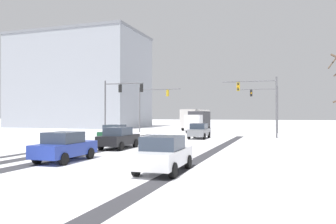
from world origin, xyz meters
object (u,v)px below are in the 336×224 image
at_px(traffic_signal_far_right, 267,101).
at_px(car_blue_fourth, 65,147).
at_px(traffic_signal_far_left, 151,101).
at_px(bus_oncoming, 196,118).
at_px(car_black_third, 119,138).
at_px(box_truck_delivery, 198,121).
at_px(office_building_far_left_block, 80,81).
at_px(traffic_signal_near_right, 261,97).
at_px(traffic_signal_near_left, 118,97).
at_px(car_dark_green_second, 115,133).
at_px(car_white_fifth, 164,154).
at_px(car_grey_lead, 199,131).

distance_m(traffic_signal_far_right, car_blue_fourth, 34.19).
xyz_separation_m(traffic_signal_far_left, car_blue_fourth, (6.28, -28.62, -3.63)).
bearing_deg(bus_oncoming, car_black_third, -86.59).
height_order(car_black_third, box_truck_delivery, box_truck_delivery).
distance_m(car_blue_fourth, office_building_far_left_block, 51.29).
height_order(traffic_signal_far_right, car_blue_fourth, traffic_signal_far_right).
xyz_separation_m(traffic_signal_near_right, traffic_signal_near_left, (-15.77, -1.85, 0.19)).
distance_m(car_dark_green_second, car_blue_fourth, 12.74).
bearing_deg(traffic_signal_far_right, traffic_signal_far_left, -165.74).
distance_m(car_black_third, box_truck_delivery, 24.10).
relative_size(car_black_third, car_white_fifth, 0.99).
distance_m(car_dark_green_second, box_truck_delivery, 19.16).
height_order(car_black_third, office_building_far_left_block, office_building_far_left_block).
bearing_deg(traffic_signal_far_left, traffic_signal_far_right, 14.26).
bearing_deg(car_black_third, traffic_signal_far_right, 68.96).
bearing_deg(car_blue_fourth, box_truck_delivery, 89.86).
bearing_deg(office_building_far_left_block, bus_oncoming, -8.12).
bearing_deg(car_grey_lead, traffic_signal_near_left, -177.90).
xyz_separation_m(traffic_signal_far_right, car_blue_fourth, (-9.53, -32.64, -3.55)).
xyz_separation_m(traffic_signal_near_left, car_blue_fourth, (6.42, -18.84, -3.77)).
bearing_deg(traffic_signal_near_right, car_dark_green_second, -146.54).
relative_size(traffic_signal_far_right, box_truck_delivery, 0.88).
relative_size(car_black_third, bus_oncoming, 0.37).
distance_m(car_grey_lead, box_truck_delivery, 12.32).
bearing_deg(car_dark_green_second, car_grey_lead, 47.21).
height_order(car_white_fifth, box_truck_delivery, box_truck_delivery).
relative_size(car_grey_lead, car_black_third, 1.00).
relative_size(traffic_signal_near_left, box_truck_delivery, 0.88).
xyz_separation_m(car_dark_green_second, office_building_far_left_block, (-23.92, 30.31, 8.48)).
bearing_deg(car_black_third, car_blue_fourth, -87.48).
distance_m(car_grey_lead, bus_oncoming, 20.56).
bearing_deg(traffic_signal_near_left, traffic_signal_near_right, 6.68).
bearing_deg(car_black_third, office_building_far_left_block, 127.17).
relative_size(car_dark_green_second, car_black_third, 1.02).
height_order(traffic_signal_far_right, car_dark_green_second, traffic_signal_far_right).
bearing_deg(car_white_fifth, traffic_signal_far_left, 112.67).
height_order(bus_oncoming, box_truck_delivery, bus_oncoming).
relative_size(car_blue_fourth, car_white_fifth, 1.00).
bearing_deg(box_truck_delivery, office_building_far_left_block, 157.23).
xyz_separation_m(traffic_signal_far_left, car_grey_lead, (9.31, -9.43, -3.63)).
height_order(traffic_signal_far_right, traffic_signal_near_left, same).
distance_m(traffic_signal_near_right, traffic_signal_far_left, 17.53).
distance_m(traffic_signal_far_left, box_truck_delivery, 7.39).
bearing_deg(box_truck_delivery, traffic_signal_near_right, -48.36).
xyz_separation_m(box_truck_delivery, office_building_far_left_block, (-27.35, 11.48, 7.66)).
distance_m(car_black_third, car_white_fifth, 10.77).
bearing_deg(car_dark_green_second, box_truck_delivery, 79.67).
bearing_deg(traffic_signal_near_right, box_truck_delivery, 131.64).
relative_size(traffic_signal_near_right, bus_oncoming, 0.59).
relative_size(traffic_signal_far_left, office_building_far_left_block, 0.25).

